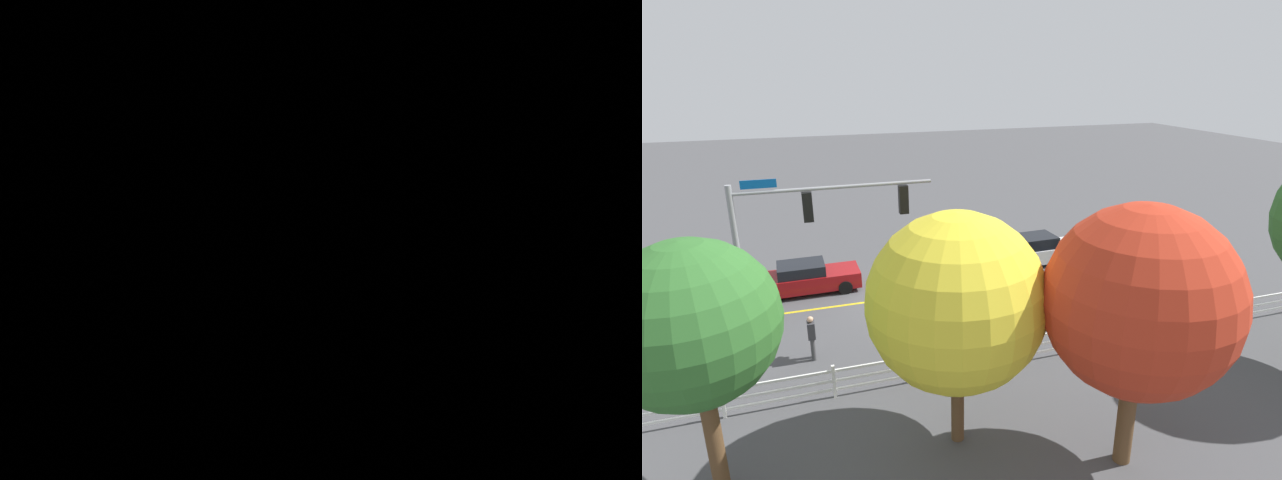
{
  "view_description": "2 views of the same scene",
  "coord_description": "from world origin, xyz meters",
  "views": [
    {
      "loc": [
        -11.98,
        12.33,
        4.56
      ],
      "look_at": [
        -1.95,
        0.88,
        3.32
      ],
      "focal_mm": 44.92,
      "sensor_mm": 36.0,
      "label": 1
    },
    {
      "loc": [
        4.08,
        21.3,
        10.07
      ],
      "look_at": [
        -2.8,
        0.6,
        2.68
      ],
      "focal_mm": 29.0,
      "sensor_mm": 36.0,
      "label": 2
    }
  ],
  "objects": [
    {
      "name": "lane_center_stripe",
      "position": [
        -4.0,
        0.0,
        0.0
      ],
      "size": [
        28.0,
        0.16,
        0.01
      ],
      "primitive_type": "cube",
      "color": "gold",
      "rests_on": "ground_plane"
    },
    {
      "name": "signal_assembly",
      "position": [
        4.06,
        3.95,
        4.66
      ],
      "size": [
        6.66,
        0.37,
        6.63
      ],
      "color": "gray",
      "rests_on": "ground_plane"
    },
    {
      "name": "pedestrian",
      "position": [
        4.02,
        4.11,
        0.93
      ],
      "size": [
        0.26,
        0.4,
        1.69
      ],
      "rotation": [
        0.0,
        0.0,
        3.14
      ],
      "color": "#3F3F42",
      "rests_on": "ground_plane"
    },
    {
      "name": "white_rail_fence",
      "position": [
        -3.0,
        6.68,
        0.6
      ],
      "size": [
        26.1,
        0.1,
        1.15
      ],
      "color": "white",
      "rests_on": "ground_plane"
    },
    {
      "name": "car_4",
      "position": [
        -3.1,
        2.08,
        0.69
      ],
      "size": [
        4.02,
        2.14,
        1.4
      ],
      "rotation": [
        0.0,
        0.0,
        0.04
      ],
      "color": "black",
      "rests_on": "ground_plane"
    },
    {
      "name": "ground_plane",
      "position": [
        0.0,
        0.0,
        0.0
      ],
      "size": [
        120.0,
        120.0,
        0.0
      ],
      "primitive_type": "plane",
      "color": "#444447"
    },
    {
      "name": "car_3",
      "position": [
        3.97,
        -2.03,
        0.69
      ],
      "size": [
        4.79,
        1.97,
        1.43
      ],
      "rotation": [
        0.0,
        0.0,
        3.16
      ],
      "color": "maroon",
      "rests_on": "ground_plane"
    }
  ]
}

